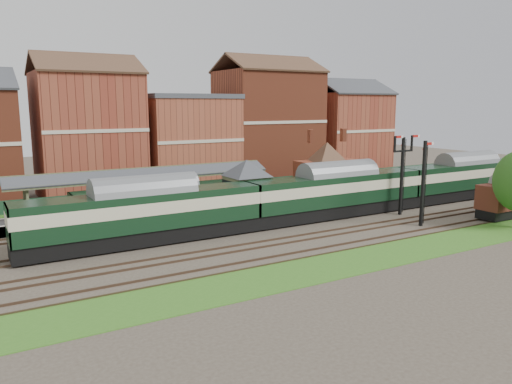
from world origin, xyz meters
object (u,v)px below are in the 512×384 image
semaphore_bracket (402,170)px  dmu_train (337,191)px  goods_van_a (505,198)px  platform_railcar (162,200)px  signal_box (247,188)px

semaphore_bracket → dmu_train: bearing=158.5°
dmu_train → goods_van_a: size_ratio=9.97×
semaphore_bracket → goods_van_a: semaphore_bracket is taller
dmu_train → goods_van_a: (14.01, -9.00, -0.60)m
platform_railcar → goods_van_a: platform_railcar is taller
signal_box → semaphore_bracket: semaphore_bracket is taller
semaphore_bracket → platform_railcar: 24.41m
signal_box → platform_railcar: 8.25m
goods_van_a → platform_railcar: bearing=152.8°
signal_box → dmu_train: size_ratio=0.10×
goods_van_a → signal_box: bearing=151.6°
signal_box → dmu_train: signal_box is taller
dmu_train → platform_railcar: bearing=158.1°
signal_box → platform_railcar: bearing=156.6°
semaphore_bracket → dmu_train: size_ratio=0.14×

